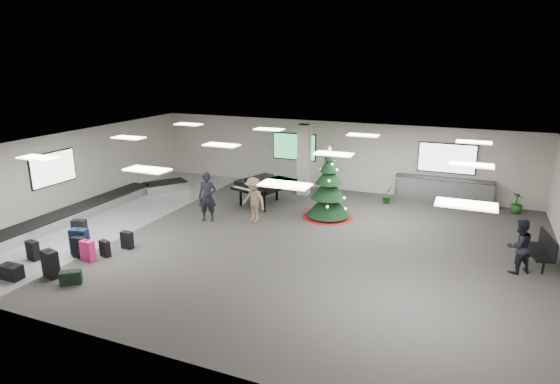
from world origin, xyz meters
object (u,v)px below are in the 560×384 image
at_px(grand_piano, 264,184).
at_px(traveler_a, 207,197).
at_px(potted_plant_left, 387,194).
at_px(christmas_tree, 328,193).
at_px(baggage_carousel, 97,207).
at_px(pink_suitcase, 88,251).
at_px(bench, 542,249).
at_px(potted_plant_right, 517,203).
at_px(service_counter, 443,190).
at_px(traveler_b, 254,200).
at_px(traveler_bench, 519,246).

distance_m(grand_piano, traveler_a, 2.90).
relative_size(grand_piano, potted_plant_left, 3.19).
relative_size(traveler_a, potted_plant_left, 2.32).
height_order(christmas_tree, potted_plant_left, christmas_tree).
relative_size(christmas_tree, potted_plant_left, 3.50).
height_order(baggage_carousel, pink_suitcase, pink_suitcase).
xyz_separation_m(pink_suitcase, potted_plant_left, (7.39, 9.52, 0.08)).
bearing_deg(pink_suitcase, traveler_a, 73.10).
distance_m(bench, potted_plant_right, 5.24).
height_order(service_counter, grand_piano, grand_piano).
distance_m(pink_suitcase, christmas_tree, 8.82).
height_order(service_counter, potted_plant_left, service_counter).
bearing_deg(potted_plant_right, traveler_a, -153.03).
distance_m(service_counter, potted_plant_right, 2.87).
bearing_deg(traveler_a, traveler_b, 3.67).
distance_m(traveler_b, traveler_bench, 9.04).
xyz_separation_m(pink_suitcase, bench, (12.81, 5.00, 0.23)).
xyz_separation_m(bench, traveler_bench, (-0.71, -0.77, 0.26)).
bearing_deg(baggage_carousel, christmas_tree, 18.52).
distance_m(christmas_tree, traveler_bench, 7.00).
relative_size(pink_suitcase, traveler_a, 0.35).
relative_size(baggage_carousel, potted_plant_right, 11.29).
bearing_deg(pink_suitcase, christmas_tree, 51.19).
xyz_separation_m(christmas_tree, traveler_a, (-4.12, -2.15, -0.03)).
xyz_separation_m(christmas_tree, potted_plant_left, (1.80, 2.73, -0.57)).
height_order(traveler_a, traveler_bench, traveler_a).
relative_size(service_counter, pink_suitcase, 6.06).
relative_size(pink_suitcase, traveler_b, 0.39).
bearing_deg(pink_suitcase, bench, 21.94).
bearing_deg(service_counter, christmas_tree, -136.63).
height_order(service_counter, traveler_bench, traveler_bench).
bearing_deg(pink_suitcase, potted_plant_left, 52.81).
relative_size(pink_suitcase, potted_plant_left, 0.82).
relative_size(grand_piano, potted_plant_right, 3.04).
bearing_deg(traveler_bench, potted_plant_right, -129.72).
distance_m(pink_suitcase, potted_plant_left, 12.06).
xyz_separation_m(traveler_b, traveler_bench, (8.98, -1.02, -0.05)).
relative_size(christmas_tree, traveler_bench, 1.76).
bearing_deg(baggage_carousel, bench, 4.15).
bearing_deg(bench, traveler_b, 168.39).
distance_m(christmas_tree, potted_plant_right, 7.67).
height_order(pink_suitcase, potted_plant_right, potted_plant_right).
distance_m(traveler_b, potted_plant_left, 6.06).
xyz_separation_m(traveler_bench, potted_plant_left, (-4.70, 5.30, -0.41)).
height_order(service_counter, traveler_a, traveler_a).
height_order(christmas_tree, bench, christmas_tree).
bearing_deg(service_counter, potted_plant_right, -6.86).
xyz_separation_m(baggage_carousel, service_counter, (12.84, 6.73, 0.33)).
height_order(baggage_carousel, service_counter, service_counter).
relative_size(service_counter, potted_plant_right, 4.71).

